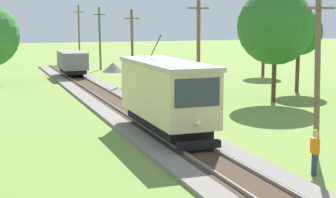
{
  "coord_description": "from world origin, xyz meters",
  "views": [
    {
      "loc": [
        -8.63,
        -5.61,
        5.88
      ],
      "look_at": [
        -0.13,
        17.93,
        2.01
      ],
      "focal_mm": 55.05,
      "sensor_mm": 36.0,
      "label": 1
    }
  ],
  "objects_px": {
    "utility_pole_distant": "(100,38)",
    "red_tram": "(166,94)",
    "utility_pole_near_tram": "(317,72)",
    "utility_pole_mid": "(198,52)",
    "tree_right_near": "(264,38)",
    "gravel_pile": "(113,67)",
    "tree_right_far": "(275,27)",
    "track_worker": "(315,150)",
    "utility_pole_far": "(132,46)",
    "freight_car": "(72,62)",
    "utility_pole_horizon": "(79,33)",
    "tree_left_near": "(299,32)"
  },
  "relations": [
    {
      "from": "utility_pole_distant",
      "to": "red_tram",
      "type": "bearing_deg",
      "value": -97.14
    },
    {
      "from": "utility_pole_near_tram",
      "to": "utility_pole_mid",
      "type": "height_order",
      "value": "utility_pole_mid"
    },
    {
      "from": "utility_pole_distant",
      "to": "tree_right_near",
      "type": "relative_size",
      "value": 1.25
    },
    {
      "from": "gravel_pile",
      "to": "tree_right_far",
      "type": "distance_m",
      "value": 26.01
    },
    {
      "from": "track_worker",
      "to": "tree_right_near",
      "type": "distance_m",
      "value": 35.29
    },
    {
      "from": "tree_right_near",
      "to": "red_tram",
      "type": "bearing_deg",
      "value": -129.51
    },
    {
      "from": "utility_pole_near_tram",
      "to": "gravel_pile",
      "type": "height_order",
      "value": "utility_pole_near_tram"
    },
    {
      "from": "red_tram",
      "to": "utility_pole_far",
      "type": "distance_m",
      "value": 22.41
    },
    {
      "from": "gravel_pile",
      "to": "tree_right_far",
      "type": "height_order",
      "value": "tree_right_far"
    },
    {
      "from": "utility_pole_far",
      "to": "gravel_pile",
      "type": "height_order",
      "value": "utility_pole_far"
    },
    {
      "from": "freight_car",
      "to": "gravel_pile",
      "type": "bearing_deg",
      "value": 38.44
    },
    {
      "from": "utility_pole_distant",
      "to": "utility_pole_horizon",
      "type": "relative_size",
      "value": 0.93
    },
    {
      "from": "utility_pole_near_tram",
      "to": "utility_pole_mid",
      "type": "bearing_deg",
      "value": 90.0
    },
    {
      "from": "freight_car",
      "to": "utility_pole_horizon",
      "type": "bearing_deg",
      "value": 77.92
    },
    {
      "from": "utility_pole_mid",
      "to": "utility_pole_horizon",
      "type": "height_order",
      "value": "utility_pole_horizon"
    },
    {
      "from": "tree_right_near",
      "to": "tree_right_far",
      "type": "xyz_separation_m",
      "value": [
        -8.05,
        -15.3,
        1.38
      ]
    },
    {
      "from": "utility_pole_mid",
      "to": "red_tram",
      "type": "bearing_deg",
      "value": -125.09
    },
    {
      "from": "utility_pole_far",
      "to": "gravel_pile",
      "type": "relative_size",
      "value": 2.6
    },
    {
      "from": "tree_right_far",
      "to": "utility_pole_distant",
      "type": "bearing_deg",
      "value": 103.14
    },
    {
      "from": "utility_pole_far",
      "to": "utility_pole_horizon",
      "type": "distance_m",
      "value": 27.53
    },
    {
      "from": "freight_car",
      "to": "tree_right_near",
      "type": "height_order",
      "value": "tree_right_near"
    },
    {
      "from": "freight_car",
      "to": "utility_pole_near_tram",
      "type": "xyz_separation_m",
      "value": [
        4.48,
        -34.73,
        2.15
      ]
    },
    {
      "from": "utility_pole_near_tram",
      "to": "utility_pole_horizon",
      "type": "distance_m",
      "value": 55.66
    },
    {
      "from": "gravel_pile",
      "to": "tree_right_near",
      "type": "distance_m",
      "value": 17.15
    },
    {
      "from": "gravel_pile",
      "to": "red_tram",
      "type": "bearing_deg",
      "value": -99.16
    },
    {
      "from": "freight_car",
      "to": "tree_left_near",
      "type": "distance_m",
      "value": 23.14
    },
    {
      "from": "utility_pole_distant",
      "to": "gravel_pile",
      "type": "relative_size",
      "value": 2.81
    },
    {
      "from": "utility_pole_far",
      "to": "tree_left_near",
      "type": "height_order",
      "value": "tree_left_near"
    },
    {
      "from": "tree_right_near",
      "to": "tree_right_far",
      "type": "distance_m",
      "value": 17.35
    },
    {
      "from": "utility_pole_near_tram",
      "to": "utility_pole_distant",
      "type": "xyz_separation_m",
      "value": [
        0.0,
        41.95,
        0.07
      ]
    },
    {
      "from": "gravel_pile",
      "to": "tree_left_near",
      "type": "distance_m",
      "value": 23.72
    },
    {
      "from": "track_worker",
      "to": "tree_right_far",
      "type": "height_order",
      "value": "tree_right_far"
    },
    {
      "from": "freight_car",
      "to": "track_worker",
      "type": "relative_size",
      "value": 2.91
    },
    {
      "from": "utility_pole_near_tram",
      "to": "tree_right_far",
      "type": "xyz_separation_m",
      "value": [
        6.52,
        14.01,
        1.69
      ]
    },
    {
      "from": "utility_pole_horizon",
      "to": "track_worker",
      "type": "distance_m",
      "value": 57.75
    },
    {
      "from": "utility_pole_mid",
      "to": "freight_car",
      "type": "bearing_deg",
      "value": 101.44
    },
    {
      "from": "utility_pole_far",
      "to": "utility_pole_distant",
      "type": "height_order",
      "value": "utility_pole_distant"
    },
    {
      "from": "utility_pole_far",
      "to": "track_worker",
      "type": "xyz_separation_m",
      "value": [
        -1.42,
        -30.13,
        -2.52
      ]
    },
    {
      "from": "tree_left_near",
      "to": "gravel_pile",
      "type": "bearing_deg",
      "value": 116.53
    },
    {
      "from": "utility_pole_distant",
      "to": "gravel_pile",
      "type": "distance_m",
      "value": 4.5
    },
    {
      "from": "utility_pole_mid",
      "to": "track_worker",
      "type": "height_order",
      "value": "utility_pole_mid"
    },
    {
      "from": "tree_left_near",
      "to": "tree_right_near",
      "type": "xyz_separation_m",
      "value": [
        3.36,
        11.26,
        -0.87
      ]
    },
    {
      "from": "utility_pole_near_tram",
      "to": "utility_pole_far",
      "type": "distance_m",
      "value": 28.13
    },
    {
      "from": "red_tram",
      "to": "gravel_pile",
      "type": "height_order",
      "value": "red_tram"
    },
    {
      "from": "utility_pole_distant",
      "to": "gravel_pile",
      "type": "height_order",
      "value": "utility_pole_distant"
    },
    {
      "from": "red_tram",
      "to": "utility_pole_far",
      "type": "bearing_deg",
      "value": 78.46
    },
    {
      "from": "red_tram",
      "to": "freight_car",
      "type": "height_order",
      "value": "red_tram"
    },
    {
      "from": "utility_pole_mid",
      "to": "tree_right_near",
      "type": "height_order",
      "value": "utility_pole_mid"
    },
    {
      "from": "tree_right_near",
      "to": "gravel_pile",
      "type": "bearing_deg",
      "value": 145.11
    },
    {
      "from": "red_tram",
      "to": "tree_left_near",
      "type": "distance_m",
      "value": 19.84
    }
  ]
}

